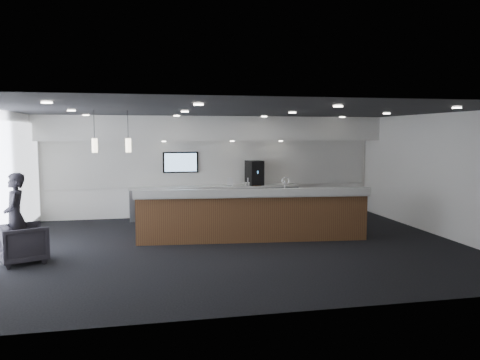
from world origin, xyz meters
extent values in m
plane|color=black|center=(0.00, 0.00, 0.00)|extent=(10.00, 10.00, 0.00)
cube|color=black|center=(0.00, 0.00, 3.00)|extent=(10.00, 8.00, 0.02)
cube|color=white|center=(0.00, 4.00, 1.50)|extent=(10.00, 0.02, 3.00)
cube|color=white|center=(5.00, 0.00, 1.50)|extent=(0.02, 8.00, 3.00)
cube|color=silver|center=(0.00, 3.55, 2.65)|extent=(10.00, 0.90, 0.70)
cube|color=silver|center=(0.00, 3.97, 1.60)|extent=(9.80, 0.06, 1.40)
cube|color=gray|center=(0.00, 3.64, 0.45)|extent=(5.00, 0.60, 0.90)
cube|color=silver|center=(0.00, 3.64, 0.93)|extent=(5.06, 0.66, 0.05)
cylinder|color=silver|center=(-2.00, 3.32, 0.50)|extent=(0.60, 0.02, 0.02)
cylinder|color=silver|center=(-1.00, 3.32, 0.50)|extent=(0.60, 0.02, 0.02)
cylinder|color=silver|center=(0.00, 3.32, 0.50)|extent=(0.60, 0.02, 0.02)
cylinder|color=silver|center=(1.00, 3.32, 0.50)|extent=(0.60, 0.02, 0.02)
cylinder|color=silver|center=(2.00, 3.32, 0.50)|extent=(0.60, 0.02, 0.02)
cube|color=black|center=(-1.00, 3.91, 1.65)|extent=(1.05, 0.07, 0.62)
cube|color=#2B67AE|center=(-1.00, 3.87, 1.65)|extent=(0.95, 0.01, 0.54)
cylinder|color=beige|center=(-2.40, 0.80, 2.25)|extent=(0.12, 0.12, 0.30)
cylinder|color=beige|center=(-3.10, 0.80, 2.25)|extent=(0.12, 0.12, 0.30)
cube|color=brown|center=(0.41, 0.55, 0.53)|extent=(5.40, 1.26, 1.05)
cube|color=silver|center=(0.41, 0.55, 1.08)|extent=(5.48, 1.35, 0.06)
cube|color=silver|center=(0.37, 0.13, 1.17)|extent=(5.42, 0.64, 0.18)
cylinder|color=silver|center=(1.21, 0.57, 1.25)|extent=(0.04, 0.04, 0.28)
torus|color=silver|center=(1.21, 0.51, 1.39)|extent=(0.19, 0.05, 0.19)
cube|color=black|center=(1.20, 3.62, 1.32)|extent=(0.53, 0.57, 0.74)
cube|color=silver|center=(1.20, 3.36, 0.96)|extent=(0.27, 0.12, 0.02)
cube|color=silver|center=(0.43, 3.55, 1.07)|extent=(0.18, 0.05, 0.24)
cube|color=silver|center=(1.06, 3.57, 1.07)|extent=(0.18, 0.04, 0.23)
imported|color=black|center=(-4.40, -0.51, 0.38)|extent=(1.08, 1.07, 0.76)
imported|color=black|center=(-4.60, -0.22, 0.87)|extent=(0.51, 0.69, 1.73)
imported|color=white|center=(1.31, 3.52, 1.00)|extent=(0.11, 0.11, 0.10)
imported|color=white|center=(1.17, 3.52, 1.00)|extent=(0.16, 0.16, 0.10)
imported|color=white|center=(1.03, 3.52, 1.00)|extent=(0.14, 0.14, 0.10)
imported|color=white|center=(0.89, 3.52, 1.00)|extent=(0.14, 0.14, 0.10)
camera|label=1|loc=(-2.09, -10.08, 2.51)|focal=35.00mm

